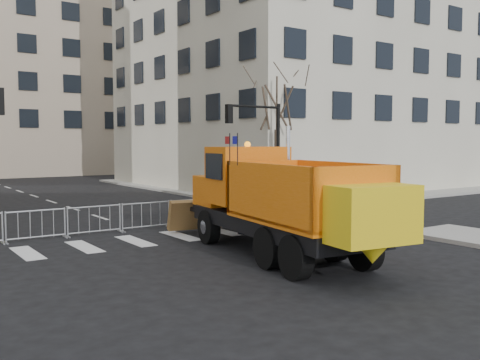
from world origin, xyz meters
TOP-DOWN VIEW (x-y plane):
  - ground at (0.00, 0.00)m, footprint 120.00×120.00m
  - sidewalk_back at (0.00, 8.50)m, footprint 64.00×5.00m
  - traffic_light_right at (8.50, 9.50)m, footprint 0.18×0.18m
  - crowd_barriers at (-0.75, 7.60)m, footprint 12.60×0.60m
  - street_tree at (9.20, 10.50)m, footprint 3.00×3.00m
  - plow_truck at (1.45, 0.54)m, footprint 4.23×10.52m
  - cop_a at (3.35, 4.93)m, footprint 0.75×0.75m
  - cop_b at (2.88, 4.47)m, footprint 1.09×0.94m
  - cop_c at (3.24, 6.68)m, footprint 1.03×1.29m
  - newspaper_box at (6.55, 9.80)m, footprint 0.50×0.46m

SIDE VIEW (x-z plane):
  - ground at x=0.00m, z-range 0.00..0.00m
  - sidewalk_back at x=0.00m, z-range 0.00..0.15m
  - crowd_barriers at x=-0.75m, z-range 0.00..1.10m
  - newspaper_box at x=6.55m, z-range 0.15..1.25m
  - cop_a at x=3.35m, z-range 0.00..1.76m
  - cop_b at x=2.88m, z-range 0.00..1.92m
  - cop_c at x=3.24m, z-range 0.00..2.04m
  - plow_truck at x=1.45m, z-range -0.22..3.76m
  - traffic_light_right at x=8.50m, z-range 0.00..5.40m
  - street_tree at x=9.20m, z-range 0.00..7.50m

